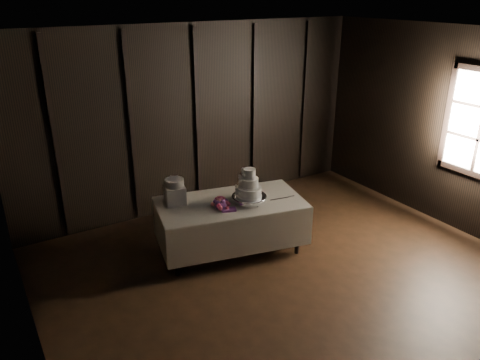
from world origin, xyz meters
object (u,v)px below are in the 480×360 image
object	(u,v)px
wedding_cake	(248,186)
display_table	(231,224)
cake_stand	(249,199)
box_pedestal	(175,195)
small_cake	(174,183)
bouquet	(221,204)

from	to	relation	value
wedding_cake	display_table	bearing A→B (deg)	156.19
cake_stand	box_pedestal	size ratio (longest dim) A/B	1.86
display_table	cake_stand	size ratio (longest dim) A/B	4.48
wedding_cake	small_cake	world-z (taller)	wedding_cake
cake_stand	wedding_cake	bearing A→B (deg)	-150.26
cake_stand	box_pedestal	world-z (taller)	box_pedestal
box_pedestal	small_cake	distance (m)	0.18
small_cake	cake_stand	bearing A→B (deg)	-29.20
small_cake	wedding_cake	bearing A→B (deg)	-30.86
cake_stand	small_cake	distance (m)	1.03
cake_stand	box_pedestal	xyz separation A→B (m)	(-0.88, 0.49, 0.08)
bouquet	wedding_cake	bearing A→B (deg)	-7.19
wedding_cake	box_pedestal	world-z (taller)	wedding_cake
bouquet	display_table	bearing A→B (deg)	26.60
wedding_cake	box_pedestal	distance (m)	0.99
cake_stand	bouquet	world-z (taller)	bouquet
bouquet	small_cake	distance (m)	0.68
display_table	bouquet	world-z (taller)	bouquet
wedding_cake	box_pedestal	size ratio (longest dim) A/B	1.52
box_pedestal	cake_stand	bearing A→B (deg)	-29.20
small_cake	bouquet	bearing A→B (deg)	-45.29
box_pedestal	small_cake	bearing A→B (deg)	0.00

